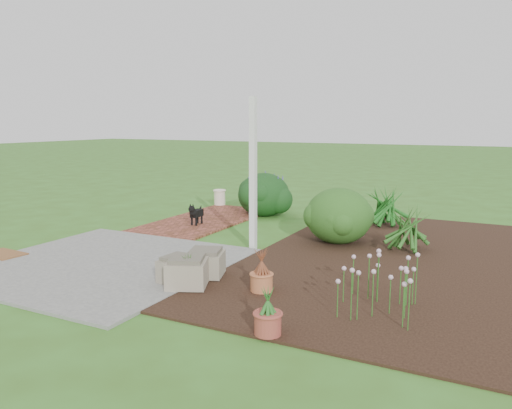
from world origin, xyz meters
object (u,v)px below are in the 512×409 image
at_px(stone_trough_near, 179,270).
at_px(cream_ceramic_urn, 220,197).
at_px(black_dog, 196,213).
at_px(evergreen_shrub, 339,214).

distance_m(stone_trough_near, cream_ceramic_urn, 6.07).
bearing_deg(black_dog, cream_ceramic_urn, 105.75).
bearing_deg(cream_ceramic_urn, black_dog, -69.93).
bearing_deg(evergreen_shrub, black_dog, 179.37).
relative_size(cream_ceramic_urn, evergreen_shrub, 0.32).
xyz_separation_m(cream_ceramic_urn, evergreen_shrub, (3.84, -2.37, 0.29)).
height_order(black_dog, cream_ceramic_urn, black_dog).
xyz_separation_m(black_dog, evergreen_shrub, (2.99, -0.03, 0.23)).
distance_m(stone_trough_near, black_dog, 3.61).
bearing_deg(cream_ceramic_urn, evergreen_shrub, -31.63).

